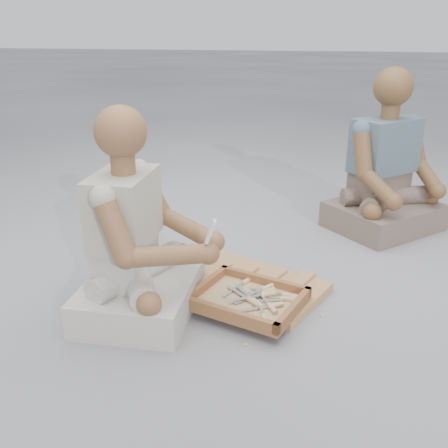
% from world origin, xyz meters
% --- Properties ---
extents(ground, '(60.00, 60.00, 0.00)m').
position_xyz_m(ground, '(0.00, 0.00, 0.00)').
color(ground, '#939398').
rests_on(ground, ground).
extents(carved_panel, '(0.76, 0.63, 0.04)m').
position_xyz_m(carved_panel, '(0.14, 0.08, 0.02)').
color(carved_panel, '#8E5E37').
rests_on(carved_panel, ground).
extents(tool_tray, '(0.53, 0.47, 0.06)m').
position_xyz_m(tool_tray, '(0.16, -0.13, 0.06)').
color(tool_tray, brown).
rests_on(tool_tray, carved_panel).
extents(chisel_0, '(0.14, 0.19, 0.02)m').
position_xyz_m(chisel_0, '(0.27, -0.17, 0.07)').
color(chisel_0, silver).
rests_on(chisel_0, tool_tray).
extents(chisel_1, '(0.10, 0.21, 0.02)m').
position_xyz_m(chisel_1, '(0.11, 0.01, 0.07)').
color(chisel_1, silver).
rests_on(chisel_1, tool_tray).
extents(chisel_2, '(0.16, 0.18, 0.02)m').
position_xyz_m(chisel_2, '(0.22, -0.06, 0.07)').
color(chisel_2, silver).
rests_on(chisel_2, tool_tray).
extents(chisel_3, '(0.09, 0.21, 0.02)m').
position_xyz_m(chisel_3, '(0.25, -0.26, 0.07)').
color(chisel_3, silver).
rests_on(chisel_3, tool_tray).
extents(chisel_4, '(0.19, 0.14, 0.02)m').
position_xyz_m(chisel_4, '(0.22, -0.09, 0.08)').
color(chisel_4, silver).
rests_on(chisel_4, tool_tray).
extents(chisel_5, '(0.22, 0.05, 0.02)m').
position_xyz_m(chisel_5, '(0.31, -0.06, 0.07)').
color(chisel_5, silver).
rests_on(chisel_5, tool_tray).
extents(chisel_6, '(0.18, 0.15, 0.02)m').
position_xyz_m(chisel_6, '(0.17, -0.15, 0.08)').
color(chisel_6, silver).
rests_on(chisel_6, tool_tray).
extents(chisel_7, '(0.22, 0.04, 0.02)m').
position_xyz_m(chisel_7, '(0.31, -0.09, 0.07)').
color(chisel_7, silver).
rests_on(chisel_7, tool_tray).
extents(chisel_8, '(0.20, 0.13, 0.02)m').
position_xyz_m(chisel_8, '(0.27, -0.17, 0.07)').
color(chisel_8, silver).
rests_on(chisel_8, tool_tray).
extents(chisel_9, '(0.14, 0.19, 0.02)m').
position_xyz_m(chisel_9, '(0.21, -0.04, 0.08)').
color(chisel_9, silver).
rests_on(chisel_9, tool_tray).
extents(chisel_10, '(0.16, 0.17, 0.02)m').
position_xyz_m(chisel_10, '(0.20, -0.16, 0.08)').
color(chisel_10, silver).
rests_on(chisel_10, tool_tray).
extents(chisel_11, '(0.21, 0.10, 0.02)m').
position_xyz_m(chisel_11, '(0.33, -0.09, 0.07)').
color(chisel_11, silver).
rests_on(chisel_11, tool_tray).
extents(wood_chip_0, '(0.02, 0.02, 0.00)m').
position_xyz_m(wood_chip_0, '(-0.14, -0.37, 0.00)').
color(wood_chip_0, tan).
rests_on(wood_chip_0, ground).
extents(wood_chip_1, '(0.02, 0.02, 0.00)m').
position_xyz_m(wood_chip_1, '(0.36, 0.08, 0.00)').
color(wood_chip_1, tan).
rests_on(wood_chip_1, ground).
extents(wood_chip_2, '(0.02, 0.02, 0.00)m').
position_xyz_m(wood_chip_2, '(0.38, 0.27, 0.00)').
color(wood_chip_2, tan).
rests_on(wood_chip_2, ground).
extents(wood_chip_3, '(0.02, 0.02, 0.00)m').
position_xyz_m(wood_chip_3, '(0.33, 0.10, 0.00)').
color(wood_chip_3, tan).
rests_on(wood_chip_3, ground).
extents(wood_chip_4, '(0.02, 0.02, 0.00)m').
position_xyz_m(wood_chip_4, '(-0.13, 0.02, 0.00)').
color(wood_chip_4, tan).
rests_on(wood_chip_4, ground).
extents(wood_chip_5, '(0.02, 0.02, 0.00)m').
position_xyz_m(wood_chip_5, '(0.20, -0.37, 0.00)').
color(wood_chip_5, tan).
rests_on(wood_chip_5, ground).
extents(wood_chip_6, '(0.02, 0.02, 0.00)m').
position_xyz_m(wood_chip_6, '(0.48, -0.08, 0.00)').
color(wood_chip_6, tan).
rests_on(wood_chip_6, ground).
extents(wood_chip_7, '(0.02, 0.02, 0.00)m').
position_xyz_m(wood_chip_7, '(-0.06, 0.22, 0.00)').
color(wood_chip_7, tan).
rests_on(wood_chip_7, ground).
extents(wood_chip_8, '(0.02, 0.02, 0.00)m').
position_xyz_m(wood_chip_8, '(0.22, -0.18, 0.00)').
color(wood_chip_8, tan).
rests_on(wood_chip_8, ground).
extents(wood_chip_9, '(0.02, 0.02, 0.00)m').
position_xyz_m(wood_chip_9, '(0.31, -0.12, 0.00)').
color(wood_chip_9, tan).
rests_on(wood_chip_9, ground).
extents(wood_chip_10, '(0.02, 0.02, 0.00)m').
position_xyz_m(wood_chip_10, '(0.28, -0.15, 0.00)').
color(wood_chip_10, tan).
rests_on(wood_chip_10, ground).
extents(wood_chip_11, '(0.02, 0.02, 0.00)m').
position_xyz_m(wood_chip_11, '(0.28, -0.06, 0.00)').
color(wood_chip_11, tan).
rests_on(wood_chip_11, ground).
extents(wood_chip_12, '(0.02, 0.02, 0.00)m').
position_xyz_m(wood_chip_12, '(0.34, 0.24, 0.00)').
color(wood_chip_12, tan).
rests_on(wood_chip_12, ground).
extents(wood_chip_13, '(0.02, 0.02, 0.00)m').
position_xyz_m(wood_chip_13, '(0.48, 0.09, 0.00)').
color(wood_chip_13, tan).
rests_on(wood_chip_13, ground).
extents(craftsman, '(0.62, 0.61, 0.90)m').
position_xyz_m(craftsman, '(-0.31, -0.22, 0.31)').
color(craftsman, beige).
rests_on(craftsman, ground).
extents(companion, '(0.79, 0.79, 0.97)m').
position_xyz_m(companion, '(0.76, 1.09, 0.32)').
color(companion, '#736153').
rests_on(companion, ground).
extents(mobile_phone, '(0.06, 0.05, 0.10)m').
position_xyz_m(mobile_phone, '(0.03, -0.25, 0.42)').
color(mobile_phone, silver).
rests_on(mobile_phone, craftsman).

